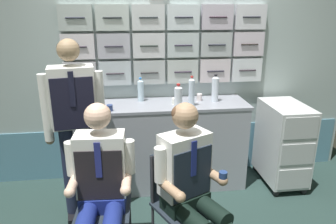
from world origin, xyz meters
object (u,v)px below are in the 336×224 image
object	(u,v)px
crew_member_standing	(75,118)
crew_member_left	(100,183)
folding_chair_center	(178,192)
service_trolley	(283,142)
coffee_cup_spare	(110,108)
sparkling_bottle_green	(141,90)
folding_chair_left	(105,192)
crew_member_center	(191,182)

from	to	relation	value
crew_member_standing	crew_member_left	bearing A→B (deg)	-69.15
folding_chair_center	crew_member_standing	bearing A→B (deg)	145.47
service_trolley	coffee_cup_spare	xyz separation A→B (m)	(-1.84, -0.04, 0.48)
crew_member_left	sparkling_bottle_green	world-z (taller)	crew_member_left
sparkling_bottle_green	coffee_cup_spare	xyz separation A→B (m)	(-0.32, -0.30, -0.09)
service_trolley	coffee_cup_spare	bearing A→B (deg)	-178.79
service_trolley	coffee_cup_spare	world-z (taller)	coffee_cup_spare
folding_chair_left	sparkling_bottle_green	world-z (taller)	sparkling_bottle_green
coffee_cup_spare	service_trolley	bearing A→B (deg)	1.21
crew_member_left	crew_member_center	xyz separation A→B (m)	(0.65, -0.07, 0.00)
crew_member_left	service_trolley	bearing A→B (deg)	27.66
folding_chair_left	coffee_cup_spare	world-z (taller)	coffee_cup_spare
sparkling_bottle_green	folding_chair_center	bearing A→B (deg)	-79.39
crew_member_left	sparkling_bottle_green	distance (m)	1.35
coffee_cup_spare	folding_chair_center	bearing A→B (deg)	-58.42
crew_member_standing	crew_member_center	bearing A→B (deg)	-38.48
crew_member_standing	coffee_cup_spare	distance (m)	0.42
crew_member_standing	coffee_cup_spare	xyz separation A→B (m)	(0.28, 0.31, -0.01)
service_trolley	coffee_cup_spare	distance (m)	1.91
folding_chair_left	crew_member_standing	bearing A→B (deg)	117.86
sparkling_bottle_green	service_trolley	bearing A→B (deg)	-9.79
crew_member_center	crew_member_standing	bearing A→B (deg)	141.52
service_trolley	sparkling_bottle_green	world-z (taller)	sparkling_bottle_green
folding_chair_left	crew_member_center	bearing A→B (deg)	-19.60
coffee_cup_spare	crew_member_center	bearing A→B (deg)	-59.13
crew_member_left	folding_chair_center	distance (m)	0.61
service_trolley	sparkling_bottle_green	bearing A→B (deg)	170.21
sparkling_bottle_green	folding_chair_left	bearing A→B (deg)	-107.54
folding_chair_center	crew_member_left	bearing A→B (deg)	-172.23
coffee_cup_spare	crew_member_standing	bearing A→B (deg)	-132.82
folding_chair_left	crew_member_center	xyz separation A→B (m)	(0.64, -0.23, 0.18)
crew_member_center	crew_member_left	bearing A→B (deg)	174.17
folding_chair_center	sparkling_bottle_green	distance (m)	1.30
folding_chair_left	crew_member_standing	world-z (taller)	crew_member_standing
crew_member_left	crew_member_standing	size ratio (longest dim) A/B	0.77
crew_member_left	coffee_cup_spare	size ratio (longest dim) A/B	21.25
crew_member_left	folding_chair_center	xyz separation A→B (m)	(0.57, 0.08, -0.17)
crew_member_left	crew_member_center	size ratio (longest dim) A/B	1.00
service_trolley	folding_chair_left	xyz separation A→B (m)	(-1.87, -0.83, 0.04)
sparkling_bottle_green	coffee_cup_spare	distance (m)	0.45
crew_member_center	coffee_cup_spare	world-z (taller)	crew_member_center
crew_member_center	folding_chair_left	bearing A→B (deg)	160.40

